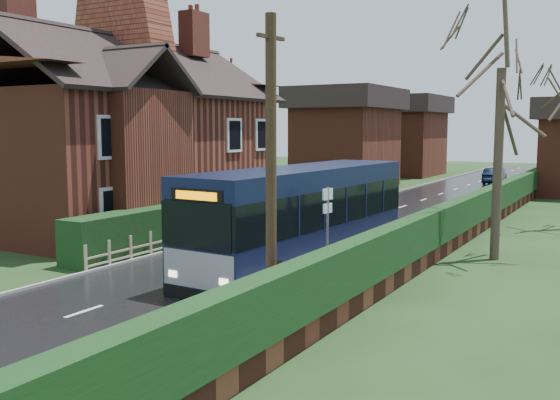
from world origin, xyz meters
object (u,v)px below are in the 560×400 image
Objects in this scene: car_silver at (292,216)px; car_green at (248,225)px; brick_house at (126,132)px; bus_stop_sign at (327,221)px; bus at (302,217)px; telegraph_pole at (271,175)px.

car_silver is 0.76× the size of car_green.
brick_house reaches higher than bus_stop_sign.
brick_house is 2.92× the size of car_green.
bus is 7.17m from car_silver.
bus is 2.17× the size of car_green.
brick_house is 8.05m from car_green.
bus_stop_sign is (5.50, -7.88, 1.23)m from car_silver.
car_silver is (-3.70, 6.06, -0.97)m from bus.
car_green reaches higher than car_silver.
car_green is at bearing 147.49° from bus.
bus is 2.86× the size of car_silver.
telegraph_pole is (13.53, -9.78, -0.87)m from brick_house.
bus_stop_sign is 0.41× the size of telegraph_pole.
bus_stop_sign is at bearing -22.41° from brick_house.
bus is at bearing 145.70° from bus_stop_sign.
bus is 2.57m from bus_stop_sign.
telegraph_pole reaches higher than car_green.
car_silver is 1.33× the size of bus_stop_sign.
telegraph_pole is at bearing -35.84° from brick_house.
bus is at bearing 119.22° from telegraph_pole.
car_green is 7.26m from bus_stop_sign.
bus_stop_sign is at bearing -34.77° from car_green.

